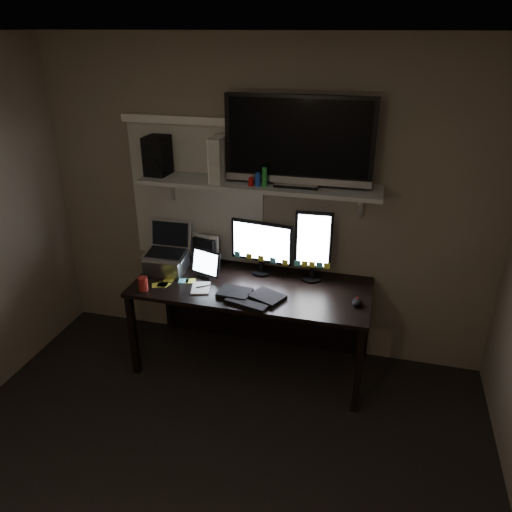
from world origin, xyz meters
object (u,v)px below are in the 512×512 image
(mouse, at_px, (357,302))
(tv, at_px, (299,142))
(game_console, at_px, (220,158))
(desk, at_px, (256,298))
(cup, at_px, (143,284))
(keyboard, at_px, (251,295))
(laptop, at_px, (165,249))
(monitor_portrait, at_px, (313,246))
(speaker, at_px, (157,156))
(tablet, at_px, (206,264))
(monitor_landscape, at_px, (262,248))

(mouse, relative_size, tv, 0.10)
(mouse, bearing_deg, game_console, 171.32)
(desk, distance_m, cup, 0.89)
(desk, relative_size, keyboard, 3.68)
(laptop, distance_m, game_console, 0.85)
(desk, bearing_deg, laptop, -174.93)
(monitor_portrait, bearing_deg, desk, -170.41)
(mouse, xyz_separation_m, tv, (-0.51, 0.30, 1.05))
(tv, xyz_separation_m, speaker, (-1.09, 0.01, -0.17))
(tablet, height_order, speaker, speaker)
(keyboard, bearing_deg, laptop, 177.97)
(monitor_landscape, distance_m, keyboard, 0.45)
(monitor_portrait, bearing_deg, cup, -160.52)
(tv, bearing_deg, monitor_landscape, 176.00)
(laptop, relative_size, game_console, 1.19)
(monitor_landscape, xyz_separation_m, speaker, (-0.82, -0.00, 0.68))
(desk, distance_m, tablet, 0.48)
(keyboard, height_order, game_console, game_console)
(desk, relative_size, tv, 1.71)
(tv, xyz_separation_m, game_console, (-0.58, -0.00, -0.15))
(laptop, bearing_deg, cup, -98.62)
(keyboard, height_order, speaker, speaker)
(monitor_portrait, distance_m, keyboard, 0.61)
(keyboard, height_order, laptop, laptop)
(tv, bearing_deg, tablet, -166.95)
(mouse, height_order, tv, tv)
(monitor_portrait, distance_m, game_console, 0.95)
(tv, bearing_deg, game_console, 179.50)
(desk, distance_m, mouse, 0.85)
(game_console, bearing_deg, keyboard, -43.28)
(desk, height_order, keyboard, keyboard)
(speaker, bearing_deg, desk, -4.05)
(monitor_portrait, bearing_deg, keyboard, -137.87)
(laptop, bearing_deg, game_console, 17.44)
(monitor_portrait, relative_size, tablet, 2.12)
(monitor_portrait, height_order, cup, monitor_portrait)
(tablet, xyz_separation_m, laptop, (-0.34, 0.01, 0.08))
(monitor_portrait, bearing_deg, monitor_landscape, 175.97)
(monitor_landscape, distance_m, game_console, 0.76)
(mouse, height_order, cup, cup)
(monitor_portrait, relative_size, cup, 5.40)
(laptop, bearing_deg, keyboard, -18.21)
(mouse, relative_size, speaker, 0.37)
(game_console, bearing_deg, monitor_landscape, 8.73)
(desk, relative_size, monitor_landscape, 3.57)
(tablet, relative_size, game_console, 0.82)
(monitor_landscape, bearing_deg, laptop, -159.81)
(desk, relative_size, monitor_portrait, 3.19)
(monitor_portrait, xyz_separation_m, speaker, (-1.23, 0.01, 0.62))
(monitor_landscape, xyz_separation_m, mouse, (0.78, -0.31, -0.20))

